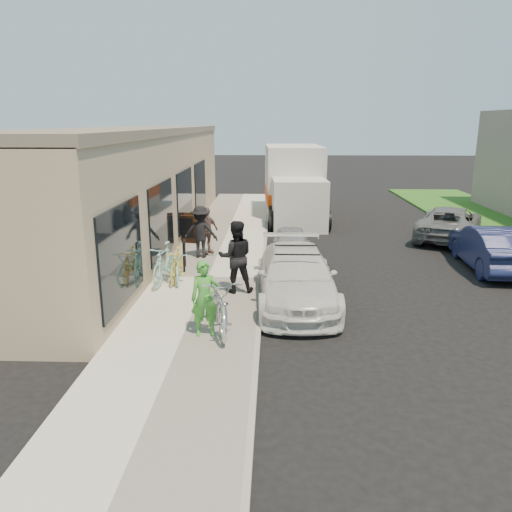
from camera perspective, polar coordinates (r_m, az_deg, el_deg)
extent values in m
plane|color=black|center=(11.40, 2.63, -7.75)|extent=(120.00, 120.00, 0.00)
cube|color=beige|center=(14.31, -5.51, -2.68)|extent=(3.00, 34.00, 0.15)
cube|color=gray|center=(14.20, 0.71, -2.80)|extent=(0.12, 34.00, 0.13)
cube|color=tan|center=(19.35, -13.38, 7.47)|extent=(3.50, 20.00, 4.00)
cube|color=#756958|center=(19.21, -13.77, 13.69)|extent=(3.60, 20.00, 0.25)
cube|color=black|center=(11.38, -15.07, 0.20)|extent=(0.06, 3.00, 2.20)
cube|color=black|center=(15.15, -10.74, 4.08)|extent=(0.06, 3.00, 2.20)
cube|color=black|center=(19.02, -8.13, 6.38)|extent=(0.06, 3.00, 2.20)
cube|color=black|center=(22.93, -6.39, 7.90)|extent=(0.06, 3.00, 2.20)
cylinder|color=black|center=(14.73, -8.24, -0.22)|extent=(0.06, 0.06, 0.85)
cylinder|color=black|center=(15.28, -8.15, 0.33)|extent=(0.06, 0.06, 0.85)
cylinder|color=black|center=(14.90, -8.26, 1.64)|extent=(0.13, 0.57, 0.06)
cube|color=black|center=(18.15, -7.89, 3.04)|extent=(0.68, 0.39, 1.05)
cube|color=black|center=(18.50, -7.46, 3.28)|extent=(0.68, 0.39, 1.05)
cube|color=black|center=(18.10, -7.94, 3.18)|extent=(0.54, 0.27, 0.76)
imported|color=silver|center=(12.50, 4.59, -2.38)|extent=(2.07, 4.75, 1.36)
cylinder|color=black|center=(11.82, 4.76, 0.12)|extent=(1.08, 0.04, 0.04)
cylinder|color=black|center=(12.70, 4.58, 1.18)|extent=(1.08, 0.04, 0.04)
imported|color=#9F9FA4|center=(16.67, 4.04, 1.46)|extent=(1.21, 3.00, 1.02)
cube|color=beige|center=(21.24, 4.95, 5.89)|extent=(2.32, 2.32, 2.11)
cube|color=black|center=(21.17, 4.97, 7.08)|extent=(2.06, 0.16, 1.00)
cube|color=beige|center=(24.44, 4.24, 8.69)|extent=(2.77, 4.78, 3.23)
cube|color=#CC460C|center=(24.53, 4.21, 7.01)|extent=(2.79, 4.81, 0.61)
cylinder|color=black|center=(20.72, 1.98, 3.99)|extent=(0.32, 0.90, 0.89)
cylinder|color=black|center=(20.94, 8.09, 3.97)|extent=(0.32, 0.90, 0.89)
cylinder|color=black|center=(21.92, 1.84, 4.60)|extent=(0.32, 0.90, 0.89)
cylinder|color=black|center=(22.13, 7.63, 4.58)|extent=(0.32, 0.90, 0.89)
cylinder|color=black|center=(26.09, 1.46, 6.29)|extent=(0.32, 0.90, 0.89)
cylinder|color=black|center=(26.26, 6.34, 6.26)|extent=(0.32, 0.90, 0.89)
imported|color=#181E48|center=(16.99, 25.25, 0.91)|extent=(1.68, 4.25, 1.38)
imported|color=slate|center=(20.72, 21.24, 3.53)|extent=(3.83, 5.08, 1.28)
imported|color=silver|center=(10.60, -4.25, -5.21)|extent=(1.29, 2.41, 1.20)
imported|color=green|center=(10.26, -5.87, -4.85)|extent=(0.64, 0.49, 1.58)
imported|color=black|center=(12.77, -2.33, -0.07)|extent=(1.00, 0.83, 1.87)
imported|color=#88CBC3|center=(13.82, -10.43, -0.83)|extent=(0.72, 1.85, 1.09)
imported|color=#88CBC3|center=(13.97, -9.08, -1.10)|extent=(0.93, 1.70, 0.85)
imported|color=yellow|center=(13.93, -9.05, -1.00)|extent=(0.46, 1.54, 0.92)
imported|color=black|center=(16.21, -6.35, 2.76)|extent=(1.10, 0.64, 1.68)
imported|color=brown|center=(16.66, -5.70, 2.90)|extent=(0.92, 0.92, 1.56)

